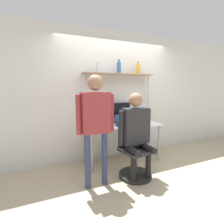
% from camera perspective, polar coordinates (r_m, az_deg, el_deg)
% --- Properties ---
extents(ground_plane, '(12.00, 12.00, 0.00)m').
position_cam_1_polar(ground_plane, '(3.57, 5.95, -17.33)').
color(ground_plane, tan).
extents(wall_back, '(8.00, 0.06, 2.70)m').
position_cam_1_polar(wall_back, '(3.84, 1.08, 5.42)').
color(wall_back, silver).
rests_on(wall_back, ground_plane).
extents(desk, '(1.60, 0.64, 0.77)m').
position_cam_1_polar(desk, '(3.62, 3.41, -5.44)').
color(desk, white).
rests_on(desk, ground_plane).
extents(shelf_unit, '(1.52, 0.27, 1.81)m').
position_cam_1_polar(shelf_unit, '(3.68, 2.25, 7.91)').
color(shelf_unit, '#997A56').
rests_on(shelf_unit, ground_plane).
extents(monitor, '(0.64, 0.17, 0.43)m').
position_cam_1_polar(monitor, '(3.71, 1.53, 0.30)').
color(monitor, '#333338').
rests_on(monitor, desk).
extents(laptop, '(0.33, 0.23, 0.22)m').
position_cam_1_polar(laptop, '(3.47, 3.89, -3.48)').
color(laptop, '#333338').
rests_on(laptop, desk).
extents(cell_phone, '(0.07, 0.15, 0.01)m').
position_cam_1_polar(cell_phone, '(3.60, 7.80, -4.04)').
color(cell_phone, silver).
rests_on(cell_phone, desk).
extents(office_chair, '(0.56, 0.56, 0.95)m').
position_cam_1_polar(office_chair, '(3.14, 7.18, -15.12)').
color(office_chair, black).
rests_on(office_chair, ground_plane).
extents(person_seated, '(0.60, 0.48, 1.44)m').
position_cam_1_polar(person_seated, '(2.93, 7.91, -5.20)').
color(person_seated, black).
rests_on(person_seated, ground_plane).
extents(person_standing, '(0.59, 0.23, 1.71)m').
position_cam_1_polar(person_standing, '(2.60, -5.36, -1.46)').
color(person_standing, '#2D3856').
rests_on(person_standing, ground_plane).
extents(bottle_amber, '(0.09, 0.09, 0.26)m').
position_cam_1_polar(bottle_amber, '(3.93, 8.54, 13.75)').
color(bottle_amber, gold).
rests_on(bottle_amber, shelf_unit).
extents(bottle_clear, '(0.07, 0.07, 0.20)m').
position_cam_1_polar(bottle_clear, '(3.52, -4.61, 14.05)').
color(bottle_clear, silver).
rests_on(bottle_clear, shelf_unit).
extents(bottle_blue, '(0.08, 0.08, 0.28)m').
position_cam_1_polar(bottle_blue, '(3.70, 2.24, 14.29)').
color(bottle_blue, '#335999').
rests_on(bottle_blue, shelf_unit).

